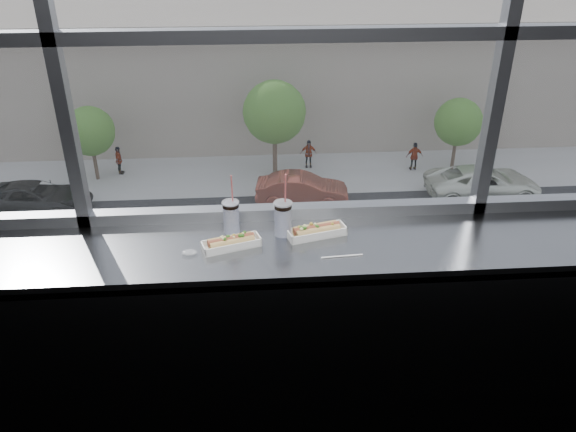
{
  "coord_description": "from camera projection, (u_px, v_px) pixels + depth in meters",
  "views": [
    {
      "loc": [
        -0.17,
        -1.03,
        2.45
      ],
      "look_at": [
        -0.01,
        1.23,
        1.25
      ],
      "focal_mm": 35.0,
      "sensor_mm": 36.0,
      "label": 1
    }
  ],
  "objects": [
    {
      "name": "car_far_a",
      "position": [
        35.0,
        193.0,
        28.45
      ],
      "size": [
        3.15,
        6.42,
        2.07
      ],
      "primitive_type": "imported",
      "rotation": [
        0.0,
        0.0,
        1.48
      ],
      "color": "black",
      "rests_on": "street_asphalt"
    },
    {
      "name": "wall_back_lower",
      "position": [
        286.0,
        304.0,
        3.13
      ],
      "size": [
        6.0,
        0.0,
        6.0
      ],
      "primitive_type": "plane",
      "rotation": [
        1.57,
        0.0,
        0.0
      ],
      "color": "black",
      "rests_on": "ground"
    },
    {
      "name": "tree_center",
      "position": [
        274.0,
        112.0,
        31.5
      ],
      "size": [
        3.59,
        3.59,
        5.6
      ],
      "color": "#47382B",
      "rests_on": "far_sidewalk"
    },
    {
      "name": "hotdog_tray_right",
      "position": [
        317.0,
        231.0,
        2.68
      ],
      "size": [
        0.3,
        0.16,
        0.07
      ],
      "rotation": [
        0.0,
        0.0,
        0.26
      ],
      "color": "white",
      "rests_on": "counter"
    },
    {
      "name": "tree_right",
      "position": [
        458.0,
        122.0,
        32.6
      ],
      "size": [
        2.79,
        2.79,
        4.36
      ],
      "color": "#47382B",
      "rests_on": "far_sidewalk"
    },
    {
      "name": "pedestrian_d",
      "position": [
        415.0,
        154.0,
        33.32
      ],
      "size": [
        0.92,
        0.69,
        2.06
      ],
      "primitive_type": "imported",
      "rotation": [
        0.0,
        0.0,
        3.14
      ],
      "color": "#66605B",
      "rests_on": "far_sidewalk"
    },
    {
      "name": "loose_straw",
      "position": [
        342.0,
        256.0,
        2.53
      ],
      "size": [
        0.19,
        0.02,
        0.01
      ],
      "primitive_type": "cylinder",
      "rotation": [
        0.0,
        1.57,
        0.07
      ],
      "color": "white",
      "rests_on": "counter"
    },
    {
      "name": "pedestrian_a",
      "position": [
        119.0,
        158.0,
        32.8
      ],
      "size": [
        0.68,
        0.9,
        2.03
      ],
      "primitive_type": "imported",
      "rotation": [
        0.0,
        0.0,
        1.57
      ],
      "color": "#66605B",
      "rests_on": "far_sidewalk"
    },
    {
      "name": "far_building",
      "position": [
        249.0,
        67.0,
        40.13
      ],
      "size": [
        50.0,
        14.0,
        8.0
      ],
      "primitive_type": "cube",
      "color": "gray",
      "rests_on": "plaza_ground"
    },
    {
      "name": "counter_fascia",
      "position": [
        294.0,
        371.0,
        2.66
      ],
      "size": [
        6.0,
        0.04,
        1.04
      ],
      "primitive_type": "cube",
      "color": "gray",
      "rests_on": "ground"
    },
    {
      "name": "wrapper",
      "position": [
        189.0,
        252.0,
        2.54
      ],
      "size": [
        0.08,
        0.06,
        0.02
      ],
      "primitive_type": "ellipsoid",
      "color": "silver",
      "rests_on": "counter"
    },
    {
      "name": "car_far_c",
      "position": [
        484.0,
        178.0,
        29.92
      ],
      "size": [
        2.83,
        6.76,
        2.25
      ],
      "primitive_type": "imported",
      "rotation": [
        0.0,
        0.0,
        1.57
      ],
      "color": "silver",
      "rests_on": "street_asphalt"
    },
    {
      "name": "car_near_c",
      "position": [
        241.0,
        275.0,
        22.14
      ],
      "size": [
        2.48,
        5.59,
        1.84
      ],
      "primitive_type": "imported",
      "rotation": [
        0.0,
        0.0,
        1.54
      ],
      "color": "#7C0600",
      "rests_on": "street_asphalt"
    },
    {
      "name": "soda_cup_left",
      "position": [
        231.0,
        215.0,
        2.69
      ],
      "size": [
        0.08,
        0.08,
        0.31
      ],
      "color": "white",
      "rests_on": "counter"
    },
    {
      "name": "far_sidewalk",
      "position": [
        253.0,
        175.0,
        33.19
      ],
      "size": [
        80.0,
        6.0,
        0.04
      ],
      "primitive_type": "cube",
      "color": "#ACACAC",
      "rests_on": "plaza_ground"
    },
    {
      "name": "car_near_b",
      "position": [
        51.0,
        283.0,
        21.65
      ],
      "size": [
        2.72,
        5.81,
        1.89
      ],
      "primitive_type": "imported",
      "rotation": [
        0.0,
        0.0,
        1.64
      ],
      "color": "#242424",
      "rests_on": "street_asphalt"
    },
    {
      "name": "hotdog_tray_left",
      "position": [
        231.0,
        242.0,
        2.59
      ],
      "size": [
        0.29,
        0.17,
        0.07
      ],
      "rotation": [
        0.0,
        0.0,
        0.3
      ],
      "color": "white",
      "rests_on": "counter"
    },
    {
      "name": "car_far_b",
      "position": [
        302.0,
        185.0,
        29.32
      ],
      "size": [
        3.41,
        6.63,
        2.12
      ],
      "primitive_type": "imported",
      "rotation": [
        0.0,
        0.0,
        1.45
      ],
      "color": "#A44433",
      "rests_on": "street_asphalt"
    },
    {
      "name": "plaza_ground",
      "position": [
        250.0,
        100.0,
        46.85
      ],
      "size": [
        120.0,
        120.0,
        0.0
      ],
      "primitive_type": "plane",
      "color": "#ACACAC",
      "rests_on": "ground"
    },
    {
      "name": "tree_left",
      "position": [
        90.0,
        131.0,
        31.23
      ],
      "size": [
        2.78,
        2.78,
        4.35
      ],
      "color": "#47382B",
      "rests_on": "far_sidewalk"
    },
    {
      "name": "car_near_d",
      "position": [
        419.0,
        263.0,
        22.49
      ],
      "size": [
        2.93,
        6.95,
        2.31
      ],
      "primitive_type": "imported",
      "rotation": [
        0.0,
        0.0,
        1.56
      ],
      "color": "white",
      "rests_on": "street_asphalt"
    },
    {
      "name": "soda_cup_right",
      "position": [
        283.0,
        217.0,
        2.67
      ],
      "size": [
        0.09,
        0.09,
        0.33
      ],
      "color": "white",
      "rests_on": "counter"
    },
    {
      "name": "street_asphalt",
      "position": [
        256.0,
        244.0,
        26.15
      ],
      "size": [
        80.0,
        10.0,
        0.06
      ],
      "primitive_type": "cube",
      "color": "black",
      "rests_on": "plaza_ground"
    },
    {
      "name": "counter",
      "position": [
        290.0,
        250.0,
        2.64
      ],
      "size": [
        6.0,
        0.55,
        0.06
      ],
      "primitive_type": "cube",
      "color": "gray",
      "rests_on": "ground"
    },
    {
      "name": "pedestrian_c",
      "position": [
        308.0,
        151.0,
        33.69
      ],
      "size": [
        0.91,
        0.69,
        2.06
      ],
      "primitive_type": "imported",
      "color": "#66605B",
      "rests_on": "far_sidewalk"
    }
  ]
}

